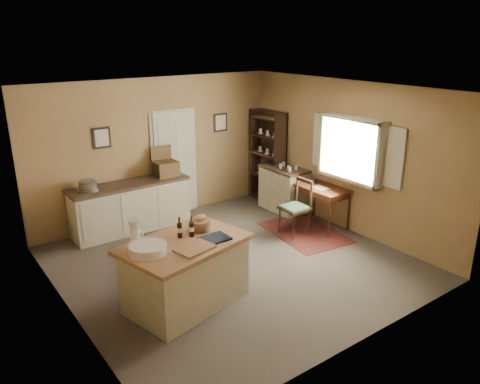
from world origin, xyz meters
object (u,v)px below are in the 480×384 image
object	(u,v)px
shelving_unit	(269,156)
work_island	(185,271)
writing_desk	(322,192)
sideboard	(131,205)
right_cabinet	(283,188)
desk_chair	(295,208)

from	to	relation	value
shelving_unit	work_island	bearing A→B (deg)	-144.01
writing_desk	sideboard	bearing A→B (deg)	146.40
work_island	writing_desk	size ratio (longest dim) A/B	1.86
work_island	sideboard	xyz separation A→B (m)	(0.47, 2.77, -0.00)
work_island	right_cabinet	xyz separation A→B (m)	(3.39, 1.90, -0.02)
writing_desk	shelving_unit	distance (m)	1.77
writing_desk	right_cabinet	distance (m)	1.09
work_island	desk_chair	size ratio (longest dim) A/B	1.82
writing_desk	shelving_unit	bearing A→B (deg)	85.03
shelving_unit	sideboard	bearing A→B (deg)	176.27
right_cabinet	work_island	bearing A→B (deg)	-150.71
sideboard	shelving_unit	distance (m)	3.11
work_island	shelving_unit	bearing A→B (deg)	23.23
sideboard	right_cabinet	distance (m)	3.05
work_island	shelving_unit	xyz separation A→B (m)	(3.54, 2.57, 0.49)
sideboard	writing_desk	bearing A→B (deg)	-33.60
right_cabinet	shelving_unit	distance (m)	0.86
work_island	shelving_unit	distance (m)	4.40
writing_desk	desk_chair	size ratio (longest dim) A/B	0.98
desk_chair	work_island	bearing A→B (deg)	-161.46
right_cabinet	shelving_unit	xyz separation A→B (m)	(0.15, 0.67, 0.51)
sideboard	desk_chair	world-z (taller)	sideboard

